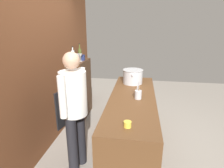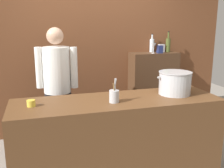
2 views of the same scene
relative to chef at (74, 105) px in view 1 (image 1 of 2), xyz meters
The scene contains 13 objects.
ground_plane 1.34m from the chef, 51.51° to the right, with size 8.00×8.00×0.00m, color gray.
brick_back_panel 1.03m from the chef, 48.84° to the left, with size 4.40×0.10×3.00m, color brown.
prep_counter 1.07m from the chef, 51.51° to the right, with size 2.27×0.70×0.90m, color brown.
bar_cabinet 1.66m from the chef, 16.35° to the left, with size 0.76×0.32×1.25m, color #472D1C.
chef is the anchor object (origin of this frame).
stockpot_large 1.47m from the chef, 28.40° to the right, with size 0.44×0.38×0.26m.
utensil_crock 0.97m from the chef, 57.55° to the right, with size 0.10×0.10×0.26m.
butter_jar 0.79m from the chef, 113.62° to the right, with size 0.08×0.08×0.07m, color yellow.
wine_bottle_olive 1.93m from the chef, 15.40° to the left, with size 0.08×0.08×0.33m.
wine_bottle_clear 1.71m from the chef, 19.89° to the left, with size 0.07×0.07×0.29m.
wine_glass_tall 1.60m from the chef, 14.17° to the left, with size 0.08×0.08×0.16m.
spice_tin_silver 1.82m from the chef, 16.88° to the left, with size 0.09×0.09×0.12m, color #B2B2B7.
spice_tin_navy 1.68m from the chef, 12.97° to the left, with size 0.08×0.08×0.12m, color navy.
Camera 1 is at (-2.68, -0.10, 1.96)m, focal length 29.63 mm.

